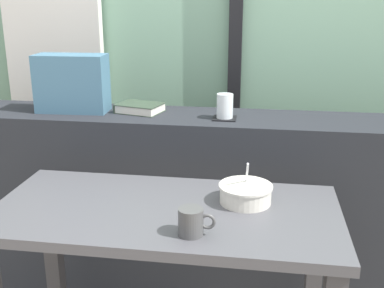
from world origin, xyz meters
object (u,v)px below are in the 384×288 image
Objects in this scene: breakfast_table at (166,242)px; closed_book at (140,108)px; coaster_square at (225,118)px; soup_bowl at (245,194)px; ceramic_mug at (192,222)px; juice_glass at (225,107)px; throw_pillow at (72,83)px.

closed_book is (-0.25, 0.63, 0.32)m from breakfast_table.
breakfast_table is 0.66m from coaster_square.
ceramic_mug is at bearing -120.04° from soup_bowl.
coaster_square is 0.88× the size of ceramic_mug.
breakfast_table is 0.68m from juice_glass.
coaster_square reaches higher than breakfast_table.
breakfast_table is 3.66× the size of throw_pillow.
soup_bowl is (0.82, -0.52, -0.27)m from throw_pillow.
throw_pillow reaches higher than closed_book.
closed_book is 0.76m from soup_bowl.
closed_book is 0.33m from throw_pillow.
throw_pillow is at bearing 147.73° from soup_bowl.
coaster_square is at bearing 87.51° from ceramic_mug.
juice_glass reaches higher than breakfast_table.
soup_bowl is at bearing -46.77° from closed_book.
coaster_square is 0.95× the size of juice_glass.
throw_pillow reaches higher than juice_glass.
closed_book is 0.89m from ceramic_mug.
coaster_square is at bearing 103.66° from soup_bowl.
breakfast_table is at bearing -68.53° from closed_book.
throw_pillow is at bearing 176.97° from coaster_square.
soup_bowl is at bearing -76.34° from coaster_square.
throw_pillow is (-0.70, 0.04, 0.08)m from juice_glass.
closed_book is at bearing 114.41° from ceramic_mug.
closed_book is at bearing 133.23° from soup_bowl.
throw_pillow is at bearing 132.59° from breakfast_table.
throw_pillow reaches higher than breakfast_table.
juice_glass is at bearing 75.36° from breakfast_table.
ceramic_mug is (-0.15, -0.26, 0.01)m from soup_bowl.
throw_pillow is at bearing -174.61° from closed_book.
throw_pillow is 1.05m from ceramic_mug.
throw_pillow reaches higher than coaster_square.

